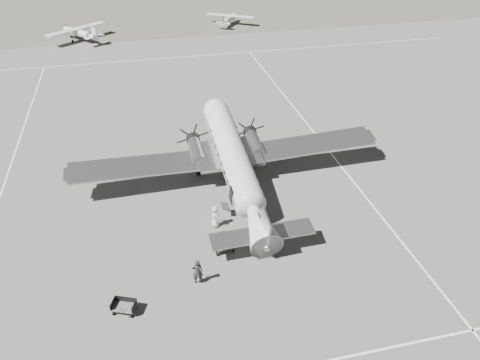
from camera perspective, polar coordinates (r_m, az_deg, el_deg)
name	(u,v)px	position (r m, az deg, el deg)	size (l,w,h in m)	color
ground	(227,218)	(37.03, -1.64, -4.66)	(260.00, 260.00, 0.00)	#62625F
taxi_line_right	(367,198)	(40.63, 15.17, -2.12)	(0.15, 80.00, 0.01)	white
taxi_line_left	(6,179)	(46.54, -26.64, 0.07)	(0.15, 60.00, 0.01)	white
taxi_line_horizon	(172,58)	(72.61, -8.34, 14.53)	(90.00, 0.15, 0.01)	white
dc3_airliner	(235,163)	(38.91, -0.67, 2.08)	(27.49, 19.08, 5.24)	#A5A5A7
light_plane_left	(79,34)	(83.89, -19.01, 16.48)	(10.96, 8.89, 2.28)	silver
light_plane_right	(229,20)	(89.33, -1.29, 18.96)	(9.05, 7.34, 1.88)	silver
baggage_cart_near	(224,246)	(33.79, -2.00, -8.01)	(1.61, 1.14, 0.91)	#585858
baggage_cart_far	(124,307)	(30.61, -13.96, -14.78)	(1.51, 1.06, 0.85)	#585858
ground_crew	(197,271)	(31.22, -5.21, -11.05)	(0.72, 0.47, 1.96)	#2B2B2B
ramp_agent	(222,238)	(33.86, -2.17, -7.04)	(0.82, 0.64, 1.68)	#B7B7B4
passenger	(215,217)	(35.71, -3.05, -4.48)	(0.89, 0.58, 1.82)	silver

